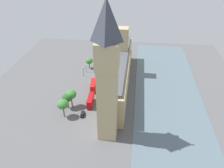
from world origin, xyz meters
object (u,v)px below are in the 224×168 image
Objects in this scene: street_lamp_slot_10 at (83,70)px; street_lamp_slot_11 at (86,67)px; double_decker_bus_midblock at (93,85)px; plane_tree_leading at (71,94)px; double_decker_bus_kerbside at (90,100)px; plane_tree_far_end at (89,61)px; pedestrian_corner at (99,112)px; car_blue_opposite_hall at (101,68)px; parliament_building at (120,70)px; pedestrian_by_river_gate at (114,59)px; plane_tree_near_tower at (63,104)px; clock_tower at (107,73)px; car_black_trailing at (82,114)px; plane_tree_under_trees at (67,98)px.

street_lamp_slot_10 reaches higher than street_lamp_slot_11.
double_decker_bus_midblock is 1.10× the size of plane_tree_leading.
double_decker_bus_kerbside is 1.42× the size of plane_tree_far_end.
double_decker_bus_kerbside reaches higher than pedestrian_corner.
car_blue_opposite_hall is 0.72× the size of street_lamp_slot_11.
pedestrian_by_river_gate is (7.39, -33.89, -8.28)m from parliament_building.
parliament_building is at bearing 140.43° from plane_tree_far_end.
double_decker_bus_midblock is at bearing 14.02° from pedestrian_corner.
double_decker_bus_midblock is 1.11× the size of plane_tree_near_tower.
street_lamp_slot_11 is at bearing -69.02° from clock_tower.
double_decker_bus_kerbside is at bearing 105.63° from street_lamp_slot_11.
double_decker_bus_kerbside is 16.35m from plane_tree_near_tower.
plane_tree_leading is at bearing -176.32° from pedestrian_by_river_gate.
parliament_building reaches higher than plane_tree_leading.
plane_tree_far_end is at bearing -39.57° from parliament_building.
street_lamp_slot_10 is at bearing 48.45° from car_blue_opposite_hall.
clock_tower reaches higher than parliament_building.
plane_tree_leading is at bearing 129.45° from car_black_trailing.
car_black_trailing is 8.31m from pedestrian_corner.
clock_tower is at bearing -76.20° from double_decker_bus_midblock.
clock_tower reaches higher than car_blue_opposite_hall.
car_blue_opposite_hall is 9.31m from plane_tree_far_end.
clock_tower reaches higher than plane_tree_far_end.
car_black_trailing is at bearing 97.61° from plane_tree_far_end.
clock_tower reaches higher than double_decker_bus_kerbside.
double_decker_bus_midblock is at bearing -113.45° from plane_tree_leading.
street_lamp_slot_11 is (7.85, -45.43, 3.17)m from car_black_trailing.
plane_tree_far_end is 0.87× the size of plane_tree_under_trees.
car_black_trailing is at bearing -105.07° from double_decker_bus_kerbside.
plane_tree_far_end reaches higher than pedestrian_corner.
pedestrian_by_river_gate is 0.17× the size of plane_tree_near_tower.
plane_tree_near_tower is at bearing 89.35° from street_lamp_slot_10.
car_black_trailing is 11.58m from plane_tree_under_trees.
parliament_building is 1.34× the size of clock_tower.
street_lamp_slot_10 is (10.37, -29.97, 2.12)m from double_decker_bus_kerbside.
plane_tree_leading is (8.25, 43.99, 6.48)m from car_blue_opposite_hall.
double_decker_bus_midblock is 2.19× the size of car_black_trailing.
street_lamp_slot_11 reaches higher than pedestrian_corner.
pedestrian_corner is at bearing 75.37° from parliament_building.
street_lamp_slot_11 is at bearing 93.78° from car_black_trailing.
parliament_building reaches higher than street_lamp_slot_11.
car_blue_opposite_hall is 45.23m from plane_tree_leading.
street_lamp_slot_10 is 5.88m from street_lamp_slot_11.
parliament_building is 37.38m from car_black_trailing.
pedestrian_corner is 51.16m from plane_tree_far_end.
plane_tree_under_trees is at bearing 76.10° from car_blue_opposite_hall.
car_black_trailing is 3.14× the size of pedestrian_corner.
street_lamp_slot_11 reaches higher than car_blue_opposite_hall.
pedestrian_by_river_gate is (-7.58, -42.18, -1.91)m from double_decker_bus_midblock.
car_black_trailing is (14.13, -11.92, -29.71)m from clock_tower.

